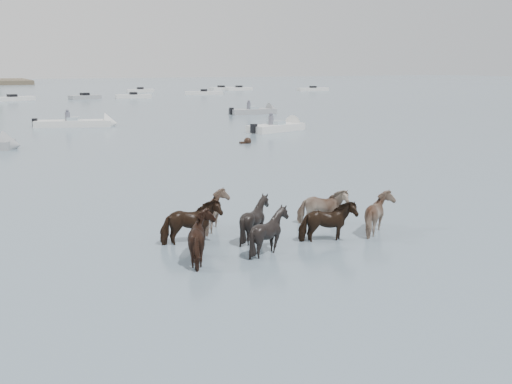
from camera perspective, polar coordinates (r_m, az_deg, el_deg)
name	(u,v)px	position (r m, az deg, el deg)	size (l,w,h in m)	color
ground	(202,246)	(14.95, -5.33, -5.27)	(400.00, 400.00, 0.00)	slate
pony_herd	(270,223)	(15.18, 1.38, -3.06)	(6.54, 3.82, 1.31)	black
swimming_pony	(247,142)	(34.46, -0.90, 4.97)	(0.72, 0.44, 0.44)	black
motorboat_c	(85,123)	(45.95, -16.46, 6.47)	(6.20, 3.30, 1.92)	silver
motorboat_d	(283,127)	(41.46, 2.67, 6.38)	(5.09, 3.04, 1.92)	silver
motorboat_e	(260,111)	(55.87, 0.35, 7.92)	(4.98, 1.77, 1.92)	gray
distant_flotilla	(17,96)	(89.28, -22.34, 8.68)	(106.61, 22.50, 0.93)	silver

